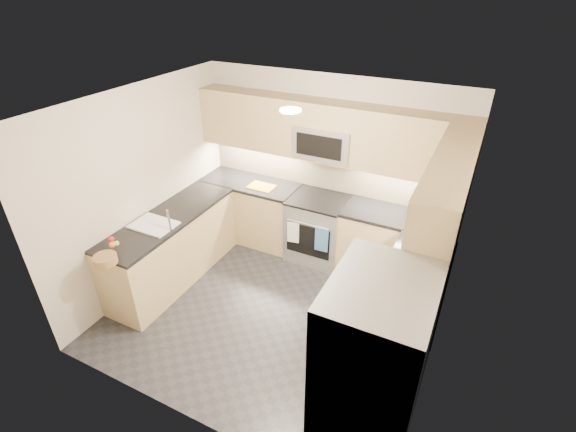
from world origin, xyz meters
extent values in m
cube|color=#25262B|center=(0.00, 0.00, 0.00)|extent=(3.60, 3.20, 0.00)
cube|color=beige|center=(0.00, 0.00, 2.50)|extent=(3.60, 3.20, 0.02)
cube|color=beige|center=(0.00, 1.60, 1.25)|extent=(3.60, 0.02, 2.50)
cube|color=beige|center=(0.00, -1.60, 1.25)|extent=(3.60, 0.02, 2.50)
cube|color=beige|center=(-1.80, 0.00, 1.25)|extent=(0.02, 3.20, 2.50)
cube|color=beige|center=(1.80, 0.00, 1.25)|extent=(0.02, 3.20, 2.50)
cube|color=tan|center=(-1.09, 1.30, 0.45)|extent=(1.42, 0.60, 0.90)
cube|color=tan|center=(1.09, 1.30, 0.45)|extent=(1.42, 0.60, 0.90)
cube|color=tan|center=(1.50, 0.15, 0.45)|extent=(0.60, 1.70, 0.90)
cube|color=tan|center=(-1.50, 0.00, 0.45)|extent=(0.60, 2.00, 0.90)
cube|color=black|center=(-1.09, 1.30, 0.92)|extent=(1.42, 0.63, 0.04)
cube|color=black|center=(1.09, 1.30, 0.92)|extent=(1.42, 0.63, 0.04)
cube|color=black|center=(1.50, 0.15, 0.92)|extent=(0.63, 1.70, 0.04)
cube|color=black|center=(-1.50, 0.00, 0.92)|extent=(0.63, 2.00, 0.04)
cube|color=tan|center=(0.00, 1.43, 1.83)|extent=(3.60, 0.35, 0.75)
cube|color=tan|center=(1.62, 0.28, 1.83)|extent=(0.35, 1.95, 0.75)
cube|color=tan|center=(0.00, 1.60, 1.20)|extent=(3.60, 0.01, 0.51)
cube|color=tan|center=(1.80, 0.45, 1.20)|extent=(0.01, 2.30, 0.51)
cube|color=#9A9CA1|center=(0.00, 1.28, 0.46)|extent=(0.76, 0.65, 0.91)
cube|color=black|center=(0.00, 1.28, 0.92)|extent=(0.76, 0.65, 0.03)
cube|color=black|center=(0.00, 0.95, 0.45)|extent=(0.62, 0.02, 0.45)
cylinder|color=#B2B5BA|center=(0.00, 0.93, 0.72)|extent=(0.60, 0.02, 0.02)
cube|color=#9EA1A6|center=(0.00, 1.40, 1.70)|extent=(0.76, 0.40, 0.40)
cube|color=black|center=(0.00, 1.20, 1.70)|extent=(0.60, 0.01, 0.28)
cube|color=#9C9FA4|center=(1.45, -1.15, 0.90)|extent=(0.70, 0.90, 1.80)
cylinder|color=#B2B5BA|center=(1.08, -1.33, 0.95)|extent=(0.02, 0.02, 1.20)
cylinder|color=#B2B5BA|center=(1.08, -0.97, 0.95)|extent=(0.02, 0.02, 1.20)
cube|color=white|center=(-1.50, -0.25, 0.88)|extent=(0.52, 0.38, 0.16)
cylinder|color=silver|center=(-1.24, -0.25, 1.08)|extent=(0.03, 0.03, 0.28)
cylinder|color=#539D43|center=(1.34, 1.33, 1.03)|extent=(0.39, 0.39, 0.18)
cube|color=#C07B12|center=(-0.85, 1.23, 0.95)|extent=(0.37, 0.26, 0.01)
cylinder|color=#977046|center=(-1.43, -1.04, 0.98)|extent=(0.28, 0.28, 0.09)
sphere|color=#AA131B|center=(-1.57, -0.81, 1.05)|extent=(0.07, 0.07, 0.07)
sphere|color=#7CC755|center=(-1.46, -0.84, 1.05)|extent=(0.06, 0.06, 0.06)
cube|color=white|center=(-0.20, 0.91, 0.55)|extent=(0.16, 0.04, 0.31)
cube|color=#335C8C|center=(0.21, 0.91, 0.55)|extent=(0.18, 0.02, 0.34)
sphere|color=orange|center=(-1.48, -0.88, 1.05)|extent=(0.07, 0.07, 0.07)
camera|label=1|loc=(1.83, -3.33, 3.57)|focal=26.00mm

